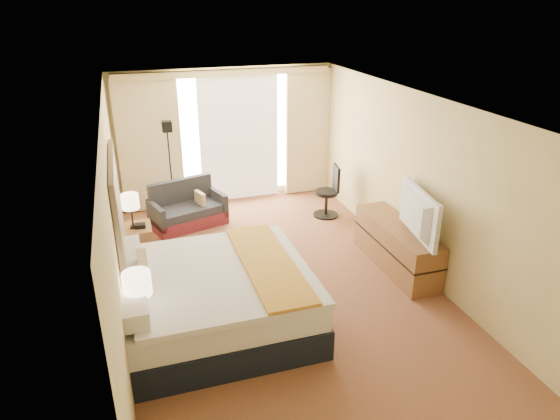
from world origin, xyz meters
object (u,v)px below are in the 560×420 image
object	(u,v)px
loveseat	(187,211)
lamp_left	(137,285)
nightstand_left	(150,340)
nightstand_right	(138,243)
floor_lamp	(169,151)
lamp_right	(130,202)
television	(411,213)
media_dresser	(396,246)
desk_chair	(329,194)
bed	(214,299)

from	to	relation	value
loveseat	lamp_left	bearing A→B (deg)	-122.11
nightstand_left	lamp_left	xyz separation A→B (m)	(-0.06, -0.05, 0.76)
nightstand_right	lamp_left	xyz separation A→B (m)	(-0.06, -2.55, 0.76)
nightstand_right	floor_lamp	xyz separation A→B (m)	(0.72, 1.45, 1.01)
loveseat	lamp_right	distance (m)	1.60
nightstand_right	television	world-z (taller)	television
media_dresser	desk_chair	size ratio (longest dim) A/B	1.85
floor_lamp	lamp_left	bearing A→B (deg)	-101.02
lamp_left	television	xyz separation A→B (m)	(3.71, 0.74, 0.01)
bed	television	world-z (taller)	television
nightstand_left	desk_chair	bearing A→B (deg)	42.01
nightstand_left	lamp_right	bearing A→B (deg)	90.89
nightstand_left	loveseat	xyz separation A→B (m)	(0.91, 3.54, -0.01)
media_dresser	floor_lamp	distance (m)	4.26
floor_lamp	lamp_left	xyz separation A→B (m)	(-0.78, -4.00, -0.25)
bed	lamp_left	bearing A→B (deg)	-152.59
media_dresser	floor_lamp	bearing A→B (deg)	135.78
loveseat	television	bearing A→B (deg)	-63.04
nightstand_left	loveseat	distance (m)	3.65
nightstand_left	nightstand_right	distance (m)	2.50
media_dresser	lamp_left	xyz separation A→B (m)	(-3.76, -1.10, 0.69)
floor_lamp	lamp_right	distance (m)	1.70
desk_chair	bed	bearing A→B (deg)	-124.88
nightstand_left	desk_chair	xyz separation A→B (m)	(3.49, 3.14, 0.16)
media_dresser	loveseat	xyz separation A→B (m)	(-2.79, 2.49, -0.09)
nightstand_right	floor_lamp	bearing A→B (deg)	63.59
bed	television	distance (m)	2.93
lamp_left	floor_lamp	bearing A→B (deg)	78.98
nightstand_left	bed	bearing A→B (deg)	26.34
loveseat	bed	bearing A→B (deg)	-108.87
nightstand_right	lamp_right	size ratio (longest dim) A/B	1.00
bed	desk_chair	distance (m)	3.83
loveseat	television	world-z (taller)	television
desk_chair	lamp_left	xyz separation A→B (m)	(-3.55, -3.19, 0.61)
nightstand_left	television	world-z (taller)	television
lamp_left	lamp_right	distance (m)	2.51
bed	television	bearing A→B (deg)	5.90
desk_chair	lamp_left	bearing A→B (deg)	-128.56
television	lamp_left	bearing A→B (deg)	110.63
lamp_right	television	world-z (taller)	television
nightstand_right	bed	size ratio (longest dim) A/B	0.24
desk_chair	lamp_left	size ratio (longest dim) A/B	1.54
nightstand_right	bed	distance (m)	2.25
bed	television	size ratio (longest dim) A/B	1.92
floor_lamp	desk_chair	world-z (taller)	floor_lamp
lamp_left	television	bearing A→B (deg)	11.33
desk_chair	lamp_left	world-z (taller)	lamp_left
nightstand_left	nightstand_right	bearing A→B (deg)	90.00
loveseat	television	size ratio (longest dim) A/B	1.19
loveseat	lamp_right	xyz separation A→B (m)	(-0.95, -1.08, 0.71)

